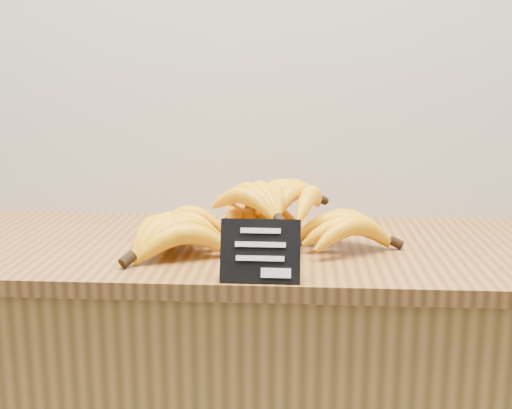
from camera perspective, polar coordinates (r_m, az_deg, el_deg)
name	(u,v)px	position (r m, az deg, el deg)	size (l,w,h in m)	color
counter_top	(258,249)	(1.32, 0.14, -3.99)	(1.55, 0.54, 0.03)	brown
chalkboard_sign	(260,251)	(1.07, 0.38, -4.17)	(0.13, 0.01, 0.11)	black
banana_pile	(251,221)	(1.29, -0.47, -1.44)	(0.58, 0.35, 0.12)	#EEAB09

